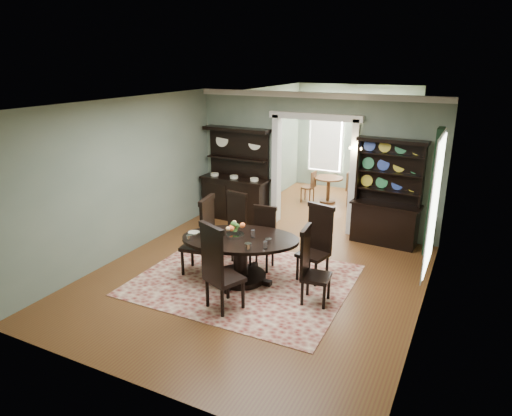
% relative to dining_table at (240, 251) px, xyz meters
% --- Properties ---
extents(room, '(5.51, 6.01, 3.01)m').
position_rel_dining_table_xyz_m(room, '(0.20, 0.11, 1.03)').
color(room, brown).
rests_on(room, ground).
extents(parlor, '(3.51, 3.50, 3.01)m').
position_rel_dining_table_xyz_m(parlor, '(0.20, 5.60, 0.97)').
color(parlor, brown).
rests_on(parlor, ground).
extents(doorway_trim, '(2.08, 0.25, 2.57)m').
position_rel_dining_table_xyz_m(doorway_trim, '(0.20, 3.07, 1.07)').
color(doorway_trim, silver).
rests_on(doorway_trim, floor).
extents(right_window, '(0.15, 1.47, 2.12)m').
position_rel_dining_table_xyz_m(right_window, '(2.89, 1.00, 1.05)').
color(right_window, white).
rests_on(right_window, wall_right).
extents(wall_sconce, '(0.27, 0.21, 0.21)m').
position_rel_dining_table_xyz_m(wall_sconce, '(1.15, 2.92, 1.34)').
color(wall_sconce, '#BE8832').
rests_on(wall_sconce, back_wall_right).
extents(rug, '(3.56, 2.97, 0.01)m').
position_rel_dining_table_xyz_m(rug, '(0.07, 0.00, -0.54)').
color(rug, maroon).
rests_on(rug, floor).
extents(dining_table, '(2.35, 2.35, 0.79)m').
position_rel_dining_table_xyz_m(dining_table, '(0.00, 0.00, 0.00)').
color(dining_table, black).
rests_on(dining_table, rug).
extents(centerpiece, '(1.57, 1.01, 0.26)m').
position_rel_dining_table_xyz_m(centerpiece, '(-0.09, -0.01, 0.31)').
color(centerpiece, silver).
rests_on(centerpiece, dining_table).
extents(chair_far_left, '(0.54, 0.52, 1.26)m').
position_rel_dining_table_xyz_m(chair_far_left, '(-0.61, 0.89, 0.12)').
color(chair_far_left, black).
rests_on(chair_far_left, rug).
extents(chair_far_mid, '(0.46, 0.44, 1.16)m').
position_rel_dining_table_xyz_m(chair_far_mid, '(0.12, 0.67, 0.06)').
color(chair_far_mid, black).
rests_on(chair_far_mid, rug).
extents(chair_far_right, '(0.59, 0.57, 1.33)m').
position_rel_dining_table_xyz_m(chair_far_right, '(1.14, 0.67, 0.15)').
color(chair_far_right, black).
rests_on(chair_far_right, rug).
extents(chair_end_left, '(0.57, 0.60, 1.43)m').
position_rel_dining_table_xyz_m(chair_end_left, '(-0.71, -0.07, 0.20)').
color(chair_end_left, black).
rests_on(chair_end_left, rug).
extents(chair_end_right, '(0.48, 0.50, 1.25)m').
position_rel_dining_table_xyz_m(chair_end_right, '(1.32, -0.17, 0.11)').
color(chair_end_right, black).
rests_on(chair_end_right, rug).
extents(chair_near, '(0.68, 0.66, 1.41)m').
position_rel_dining_table_xyz_m(chair_near, '(0.18, -1.04, 0.19)').
color(chair_near, black).
rests_on(chair_near, rug).
extents(sideboard, '(1.66, 0.62, 2.17)m').
position_rel_dining_table_xyz_m(sideboard, '(-1.63, 2.82, 0.21)').
color(sideboard, black).
rests_on(sideboard, floor).
extents(welsh_dresser, '(1.42, 0.60, 2.17)m').
position_rel_dining_table_xyz_m(welsh_dresser, '(1.88, 2.83, 0.24)').
color(welsh_dresser, black).
rests_on(welsh_dresser, floor).
extents(parlor_table, '(0.75, 0.75, 0.69)m').
position_rel_dining_table_xyz_m(parlor_table, '(-0.03, 4.98, -0.10)').
color(parlor_table, '#552E18').
rests_on(parlor_table, parlor_floor).
extents(parlor_chair_left, '(0.37, 0.36, 0.85)m').
position_rel_dining_table_xyz_m(parlor_chair_left, '(-0.48, 4.79, -0.09)').
color(parlor_chair_left, '#552E18').
rests_on(parlor_chair_left, parlor_floor).
extents(parlor_chair_right, '(0.38, 0.38, 0.90)m').
position_rel_dining_table_xyz_m(parlor_chair_right, '(0.61, 4.96, -0.07)').
color(parlor_chair_right, '#552E18').
rests_on(parlor_chair_right, parlor_floor).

